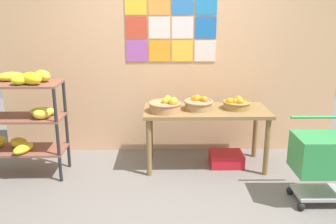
{
  "coord_description": "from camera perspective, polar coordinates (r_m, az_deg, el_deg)",
  "views": [
    {
      "loc": [
        -0.09,
        -3.17,
        1.88
      ],
      "look_at": [
        -0.03,
        0.76,
        0.76
      ],
      "focal_mm": 39.4,
      "sensor_mm": 36.0,
      "label": 1
    }
  ],
  "objects": [
    {
      "name": "shopping_cart",
      "position": [
        3.9,
        22.81,
        -6.44
      ],
      "size": [
        0.55,
        0.46,
        0.83
      ],
      "rotation": [
        0.0,
        0.0,
        0.23
      ],
      "color": "black",
      "rests_on": "ground"
    },
    {
      "name": "banana_shelf_unit",
      "position": [
        4.41,
        -21.43,
        -0.11
      ],
      "size": [
        0.92,
        0.52,
        1.22
      ],
      "color": "#242227",
      "rests_on": "ground"
    },
    {
      "name": "ground",
      "position": [
        3.69,
        0.72,
        -14.76
      ],
      "size": [
        9.08,
        9.08,
        0.0
      ],
      "primitive_type": "plane",
      "color": "slate"
    },
    {
      "name": "back_wall_with_art",
      "position": [
        4.77,
        0.29,
        9.91
      ],
      "size": [
        4.37,
        0.07,
        2.75
      ],
      "color": "tan",
      "rests_on": "ground"
    },
    {
      "name": "fruit_basket_left",
      "position": [
        4.34,
        4.76,
        1.35
      ],
      "size": [
        0.34,
        0.34,
        0.16
      ],
      "color": "#A87E57",
      "rests_on": "display_table"
    },
    {
      "name": "fruit_basket_right",
      "position": [
        4.24,
        -0.35,
        1.0
      ],
      "size": [
        0.38,
        0.38,
        0.18
      ],
      "color": "tan",
      "rests_on": "display_table"
    },
    {
      "name": "produce_crate_under_table",
      "position": [
        4.63,
        9.0,
        -7.18
      ],
      "size": [
        0.4,
        0.32,
        0.16
      ],
      "primitive_type": "cube",
      "color": "red",
      "rests_on": "ground"
    },
    {
      "name": "fruit_basket_back_left",
      "position": [
        4.43,
        10.54,
        1.26
      ],
      "size": [
        0.33,
        0.33,
        0.15
      ],
      "color": "olive",
      "rests_on": "display_table"
    },
    {
      "name": "display_table",
      "position": [
        4.4,
        5.9,
        -0.71
      ],
      "size": [
        1.47,
        0.66,
        0.72
      ],
      "color": "olive",
      "rests_on": "ground"
    }
  ]
}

